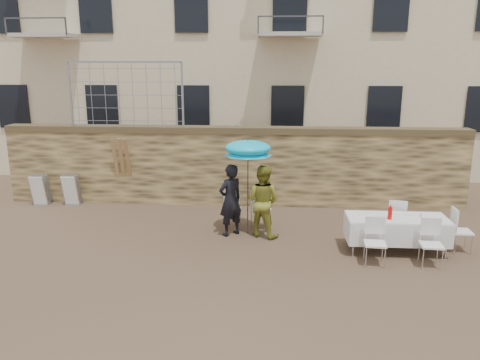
# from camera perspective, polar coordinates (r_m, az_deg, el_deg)

# --- Properties ---
(ground) EXTENTS (80.00, 80.00, 0.00)m
(ground) POSITION_cam_1_polar(r_m,az_deg,el_deg) (8.99, -3.61, -12.07)
(ground) COLOR brown
(ground) RESTS_ON ground
(stone_wall) EXTENTS (13.00, 0.50, 2.20)m
(stone_wall) POSITION_cam_1_polar(r_m,az_deg,el_deg) (13.36, -0.86, 1.66)
(stone_wall) COLOR olive
(stone_wall) RESTS_ON ground
(chain_link_fence) EXTENTS (3.20, 0.06, 1.80)m
(chain_link_fence) POSITION_cam_1_polar(r_m,az_deg,el_deg) (13.67, -13.72, 10.02)
(chain_link_fence) COLOR gray
(chain_link_fence) RESTS_ON stone_wall
(man_suit) EXTENTS (0.74, 0.72, 1.71)m
(man_suit) POSITION_cam_1_polar(r_m,az_deg,el_deg) (10.92, -1.17, -2.48)
(man_suit) COLOR black
(man_suit) RESTS_ON ground
(woman_dress) EXTENTS (1.02, 0.94, 1.70)m
(woman_dress) POSITION_cam_1_polar(r_m,az_deg,el_deg) (10.88, 2.77, -2.57)
(woman_dress) COLOR gold
(woman_dress) RESTS_ON ground
(umbrella) EXTENTS (1.10, 1.10, 2.13)m
(umbrella) POSITION_cam_1_polar(r_m,az_deg,el_deg) (10.72, 0.98, 3.59)
(umbrella) COLOR #3F3F44
(umbrella) RESTS_ON ground
(couple_chair_left) EXTENTS (0.50, 0.50, 0.96)m
(couple_chair_left) POSITION_cam_1_polar(r_m,az_deg,el_deg) (11.55, -0.92, -3.49)
(couple_chair_left) COLOR white
(couple_chair_left) RESTS_ON ground
(couple_chair_right) EXTENTS (0.60, 0.60, 0.96)m
(couple_chair_right) POSITION_cam_1_polar(r_m,az_deg,el_deg) (11.51, 2.56, -3.57)
(couple_chair_right) COLOR white
(couple_chair_right) RESTS_ON ground
(banquet_table) EXTENTS (2.10, 0.85, 0.78)m
(banquet_table) POSITION_cam_1_polar(r_m,az_deg,el_deg) (10.54, 18.62, -4.54)
(banquet_table) COLOR silver
(banquet_table) RESTS_ON ground
(soda_bottle) EXTENTS (0.09, 0.09, 0.26)m
(soda_bottle) POSITION_cam_1_polar(r_m,az_deg,el_deg) (10.30, 17.82, -3.88)
(soda_bottle) COLOR red
(soda_bottle) RESTS_ON banquet_table
(table_chair_front_left) EXTENTS (0.51, 0.51, 0.96)m
(table_chair_front_left) POSITION_cam_1_polar(r_m,az_deg,el_deg) (9.80, 16.15, -7.32)
(table_chair_front_left) COLOR white
(table_chair_front_left) RESTS_ON ground
(table_chair_front_right) EXTENTS (0.51, 0.51, 0.96)m
(table_chair_front_right) POSITION_cam_1_polar(r_m,az_deg,el_deg) (10.09, 22.32, -7.21)
(table_chair_front_right) COLOR white
(table_chair_front_right) RESTS_ON ground
(table_chair_back) EXTENTS (0.56, 0.56, 0.96)m
(table_chair_back) POSITION_cam_1_polar(r_m,az_deg,el_deg) (11.40, 18.52, -4.47)
(table_chair_back) COLOR white
(table_chair_back) RESTS_ON ground
(table_chair_side) EXTENTS (0.49, 0.49, 0.96)m
(table_chair_side) POSITION_cam_1_polar(r_m,az_deg,el_deg) (11.14, 25.40, -5.55)
(table_chair_side) COLOR white
(table_chair_side) RESTS_ON ground
(chair_stack_left) EXTENTS (0.46, 0.47, 0.92)m
(chair_stack_left) POSITION_cam_1_polar(r_m,az_deg,el_deg) (14.69, -22.85, -0.89)
(chair_stack_left) COLOR white
(chair_stack_left) RESTS_ON ground
(chair_stack_right) EXTENTS (0.46, 0.40, 0.92)m
(chair_stack_right) POSITION_cam_1_polar(r_m,az_deg,el_deg) (14.31, -19.63, -0.97)
(chair_stack_right) COLOR white
(chair_stack_right) RESTS_ON ground
(wood_planks) EXTENTS (0.70, 0.20, 2.00)m
(wood_planks) POSITION_cam_1_polar(r_m,az_deg,el_deg) (13.68, -13.55, 1.13)
(wood_planks) COLOR #A37749
(wood_planks) RESTS_ON ground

